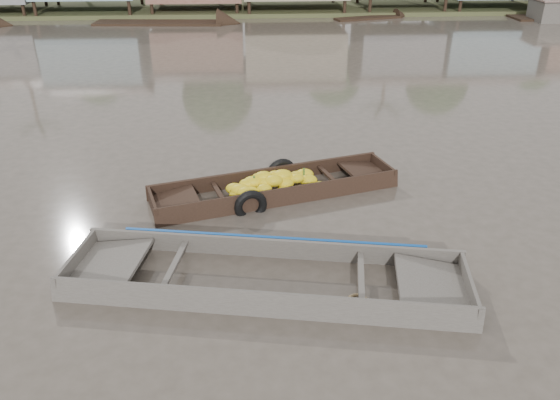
{
  "coord_description": "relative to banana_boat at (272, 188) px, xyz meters",
  "views": [
    {
      "loc": [
        -0.73,
        -7.92,
        5.61
      ],
      "look_at": [
        -0.16,
        1.27,
        0.8
      ],
      "focal_mm": 35.0,
      "sensor_mm": 36.0,
      "label": 1
    }
  ],
  "objects": [
    {
      "name": "ground",
      "position": [
        0.23,
        -3.11,
        -0.16
      ],
      "size": [
        120.0,
        120.0,
        0.0
      ],
      "primitive_type": "plane",
      "color": "#474036",
      "rests_on": "ground"
    },
    {
      "name": "banana_boat",
      "position": [
        0.0,
        0.0,
        0.0
      ],
      "size": [
        5.76,
        2.88,
        0.78
      ],
      "rotation": [
        0.0,
        0.0,
        0.29
      ],
      "color": "black",
      "rests_on": "ground"
    },
    {
      "name": "viewer_boat",
      "position": [
        -0.26,
        -3.39,
        -0.11
      ],
      "size": [
        7.05,
        2.96,
        0.55
      ],
      "rotation": [
        0.0,
        0.0,
        -0.18
      ],
      "color": "#48433D",
      "rests_on": "ground"
    },
    {
      "name": "distant_boats",
      "position": [
        13.08,
        21.46,
        0.05
      ],
      "size": [
        47.41,
        15.75,
        1.38
      ],
      "color": "black",
      "rests_on": "ground"
    }
  ]
}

